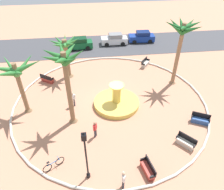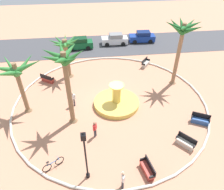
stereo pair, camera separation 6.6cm
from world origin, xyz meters
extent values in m
plane|color=tan|center=(0.00, 0.00, 0.00)|extent=(80.00, 80.00, 0.00)
torus|color=silver|center=(0.00, 0.00, 0.10)|extent=(19.37, 19.37, 0.20)
cube|color=#424247|center=(0.00, 14.08, 0.01)|extent=(48.00, 8.00, 0.03)
cylinder|color=gold|center=(0.58, -0.48, 0.23)|extent=(4.54, 4.54, 0.45)
cylinder|color=#19567F|center=(0.58, -0.48, 0.19)|extent=(3.99, 3.99, 0.34)
cylinder|color=gold|center=(0.58, -0.48, 1.36)|extent=(0.82, 0.82, 1.83)
cylinder|color=#F1C954|center=(0.58, -0.48, 2.34)|extent=(1.45, 1.45, 0.12)
cylinder|color=brown|center=(-4.39, 5.57, 2.33)|extent=(0.55, 0.55, 4.67)
cone|color=brown|center=(-4.39, 5.57, 0.25)|extent=(1.05, 1.05, 0.50)
cone|color=#337F38|center=(-3.57, 5.68, 4.28)|extent=(1.95, 0.81, 1.28)
cone|color=#337F38|center=(-3.77, 6.13, 4.29)|extent=(1.78, 1.69, 1.26)
cone|color=#337F38|center=(-4.38, 6.38, 4.25)|extent=(0.58, 1.89, 1.33)
cone|color=#337F38|center=(-4.96, 6.15, 4.26)|extent=(1.72, 1.74, 1.32)
cone|color=#337F38|center=(-5.22, 5.59, 4.30)|extent=(1.91, 0.61, 1.25)
cone|color=#337F38|center=(-4.96, 4.95, 4.31)|extent=(1.70, 1.78, 1.23)
cone|color=#337F38|center=(-4.28, 4.71, 4.36)|extent=(0.80, 1.96, 1.14)
cone|color=#337F38|center=(-3.80, 4.93, 4.38)|extent=(1.71, 1.78, 1.11)
cylinder|color=brown|center=(-3.69, -2.35, 3.47)|extent=(0.42, 0.42, 6.93)
cone|color=brown|center=(-3.69, -2.35, 0.25)|extent=(0.80, 0.80, 0.50)
cone|color=#28702D|center=(-2.93, -2.25, 6.50)|extent=(1.86, 0.80, 1.36)
cone|color=#28702D|center=(-3.25, -1.62, 6.70)|extent=(1.42, 1.87, 1.00)
cone|color=#28702D|center=(-3.86, -1.52, 6.70)|extent=(0.93, 1.92, 1.00)
cone|color=#28702D|center=(-4.47, -2.04, 6.67)|extent=(1.92, 1.20, 1.07)
cone|color=#28702D|center=(-4.44, -2.62, 6.57)|extent=(1.91, 1.15, 1.23)
cone|color=#28702D|center=(-3.93, -3.13, 6.61)|extent=(1.09, 1.92, 1.16)
cone|color=#28702D|center=(-3.19, -2.92, 6.49)|extent=(1.60, 1.73, 1.37)
cylinder|color=brown|center=(-8.09, -0.40, 2.61)|extent=(0.39, 0.39, 5.22)
cone|color=brown|center=(-8.09, -0.40, 0.25)|extent=(0.75, 0.75, 0.50)
cone|color=#337F38|center=(-7.02, -0.26, 4.86)|extent=(2.40, 0.87, 1.25)
cone|color=#337F38|center=(-7.48, 0.40, 4.69)|extent=(1.83, 2.16, 1.55)
cone|color=#337F38|center=(-8.71, 0.37, 4.64)|extent=(1.85, 2.12, 1.63)
cone|color=#337F38|center=(-9.18, -0.54, 4.87)|extent=(2.40, 0.84, 1.23)
cone|color=#337F38|center=(-8.68, -1.28, 4.77)|extent=(1.76, 2.24, 1.41)
cone|color=#337F38|center=(-7.53, -1.27, 4.71)|extent=(1.72, 2.23, 1.51)
cylinder|color=#8E6B4C|center=(7.57, 2.67, 3.47)|extent=(0.42, 0.42, 6.94)
cone|color=#8E6B4C|center=(7.57, 2.67, 0.25)|extent=(0.79, 0.79, 0.50)
cone|color=#1E6028|center=(8.49, 2.79, 6.68)|extent=(2.08, 0.81, 1.07)
cone|color=#1E6028|center=(8.31, 3.20, 6.60)|extent=(1.97, 1.63, 1.22)
cone|color=#1E6028|center=(7.68, 3.59, 6.64)|extent=(0.80, 2.08, 1.14)
cone|color=#1E6028|center=(7.09, 3.38, 6.48)|extent=(1.57, 1.95, 1.41)
cone|color=#1E6028|center=(6.71, 2.97, 6.60)|extent=(2.09, 1.20, 1.22)
cone|color=#1E6028|center=(6.81, 2.29, 6.45)|extent=(2.01, 1.38, 1.46)
cone|color=#1E6028|center=(7.08, 1.87, 6.69)|extent=(1.53, 2.02, 1.05)
cone|color=#1E6028|center=(7.81, 1.84, 6.51)|extent=(1.10, 2.07, 1.37)
cone|color=#1E6028|center=(8.21, 2.08, 6.52)|extent=(1.85, 1.76, 1.36)
cube|color=#B73D33|center=(-6.81, 4.60, 0.45)|extent=(1.61, 1.31, 0.12)
cube|color=black|center=(-6.93, 4.42, 0.75)|extent=(1.37, 0.96, 0.50)
cube|color=#9C342B|center=(-6.81, 4.60, 0.20)|extent=(1.48, 1.20, 0.39)
cube|color=black|center=(-7.43, 5.02, 0.59)|extent=(0.32, 0.42, 0.24)
cube|color=black|center=(-6.19, 4.18, 0.59)|extent=(0.32, 0.42, 0.24)
cube|color=beige|center=(5.40, -6.32, 0.45)|extent=(1.42, 1.54, 0.12)
cube|color=black|center=(5.56, -6.19, 0.75)|extent=(1.10, 1.27, 0.50)
cube|color=#B6ADA0|center=(5.40, -6.32, 0.20)|extent=(1.31, 1.42, 0.39)
cube|color=black|center=(5.89, -6.89, 0.59)|extent=(0.39, 0.35, 0.24)
cube|color=black|center=(4.91, -5.75, 0.59)|extent=(0.39, 0.35, 0.24)
cube|color=#B73D33|center=(1.74, -8.35, 0.45)|extent=(0.82, 1.67, 0.12)
cube|color=black|center=(1.94, -8.30, 0.75)|extent=(0.40, 1.58, 0.50)
cube|color=#9C342B|center=(1.74, -8.35, 0.20)|extent=(0.75, 1.53, 0.39)
cube|color=black|center=(1.89, -9.08, 0.59)|extent=(0.46, 0.17, 0.24)
cube|color=black|center=(1.58, -7.61, 0.59)|extent=(0.46, 0.17, 0.24)
cube|color=beige|center=(5.42, 6.90, 0.45)|extent=(1.38, 1.57, 0.12)
cube|color=black|center=(5.25, 7.03, 0.75)|extent=(1.05, 1.31, 0.50)
cube|color=#B6ADA0|center=(5.42, 6.90, 0.20)|extent=(1.27, 1.44, 0.39)
cube|color=black|center=(5.88, 7.49, 0.59)|extent=(0.40, 0.34, 0.24)
cube|color=black|center=(4.95, 6.31, 0.59)|extent=(0.40, 0.34, 0.24)
cube|color=#335BA8|center=(7.75, -3.97, 0.45)|extent=(1.65, 1.17, 0.12)
cube|color=black|center=(7.85, -3.79, 0.75)|extent=(1.46, 0.80, 0.50)
cube|color=#2B4E8F|center=(7.75, -3.97, 0.20)|extent=(1.52, 1.08, 0.39)
cube|color=black|center=(8.42, -4.31, 0.59)|extent=(0.28, 0.44, 0.24)
cube|color=black|center=(7.08, -3.63, 0.59)|extent=(0.28, 0.44, 0.24)
cylinder|color=black|center=(-2.48, -8.18, 1.98)|extent=(0.12, 0.12, 3.96)
cylinder|color=black|center=(-2.48, -8.18, 0.15)|extent=(0.28, 0.28, 0.30)
cube|color=black|center=(-2.48, -8.18, 4.18)|extent=(0.32, 0.32, 0.44)
sphere|color=#F2EDCC|center=(-2.48, -8.18, 4.18)|extent=(0.22, 0.22, 0.22)
cone|color=black|center=(-2.48, -8.18, 4.46)|extent=(0.20, 0.20, 0.18)
torus|color=black|center=(-4.54, -6.87, 0.36)|extent=(0.64, 0.44, 0.72)
torus|color=black|center=(-5.38, -7.40, 0.36)|extent=(0.64, 0.44, 0.72)
cylinder|color=#1E66B2|center=(-4.96, -7.13, 0.59)|extent=(0.83, 0.55, 0.05)
cylinder|color=#1E66B2|center=(-5.25, -7.32, 0.74)|extent=(0.04, 0.04, 0.30)
cube|color=black|center=(-5.25, -7.32, 0.91)|extent=(0.22, 0.19, 0.06)
cylinder|color=#1E66B2|center=(-4.58, -6.89, 0.73)|extent=(0.26, 0.39, 0.03)
cylinder|color=#33333D|center=(-0.18, -9.34, 0.46)|extent=(0.14, 0.14, 0.92)
cylinder|color=#33333D|center=(-0.16, -9.16, 0.46)|extent=(0.14, 0.14, 0.92)
cube|color=white|center=(-0.17, -9.25, 1.20)|extent=(0.23, 0.36, 0.56)
sphere|color=tan|center=(-0.17, -9.25, 1.60)|extent=(0.22, 0.22, 0.22)
cylinder|color=white|center=(-0.19, -9.47, 1.20)|extent=(0.09, 0.09, 0.53)
cylinder|color=white|center=(-0.15, -9.03, 1.20)|extent=(0.09, 0.09, 0.53)
cylinder|color=#33333D|center=(-1.80, -4.53, 0.42)|extent=(0.14, 0.14, 0.85)
cylinder|color=#33333D|center=(-1.71, -4.37, 0.42)|extent=(0.14, 0.14, 0.85)
cube|color=red|center=(-1.76, -4.45, 1.13)|extent=(0.34, 0.39, 0.56)
sphere|color=#9E7051|center=(-1.76, -4.45, 1.53)|extent=(0.22, 0.22, 0.22)
cylinder|color=red|center=(-1.87, -4.64, 1.13)|extent=(0.09, 0.09, 0.53)
cylinder|color=red|center=(-1.65, -4.26, 1.13)|extent=(0.09, 0.09, 0.53)
cylinder|color=#33333D|center=(-3.78, -0.14, 0.43)|extent=(0.14, 0.14, 0.86)
cylinder|color=#33333D|center=(-3.60, -0.15, 0.43)|extent=(0.14, 0.14, 0.86)
cube|color=white|center=(-3.69, -0.14, 1.14)|extent=(0.35, 0.23, 0.56)
sphere|color=tan|center=(-3.69, -0.14, 1.54)|extent=(0.22, 0.22, 0.22)
cylinder|color=white|center=(-3.91, -0.13, 1.14)|extent=(0.09, 0.09, 0.53)
cylinder|color=white|center=(-3.47, -0.16, 1.14)|extent=(0.09, 0.09, 0.53)
cube|color=#145B2D|center=(-3.20, 13.34, 0.64)|extent=(4.12, 1.99, 0.90)
cube|color=#0C371B|center=(-3.00, 13.35, 1.36)|extent=(2.10, 1.59, 0.60)
cube|color=#333D47|center=(-3.90, 13.28, 1.28)|extent=(0.39, 1.38, 0.51)
cylinder|color=black|center=(-4.37, 12.39, 0.32)|extent=(0.65, 0.27, 0.64)
cylinder|color=black|center=(-4.50, 14.09, 0.32)|extent=(0.65, 0.27, 0.64)
cylinder|color=black|center=(-1.90, 12.58, 0.32)|extent=(0.65, 0.27, 0.64)
cylinder|color=black|center=(-2.03, 14.28, 0.32)|extent=(0.65, 0.27, 0.64)
cube|color=silver|center=(2.25, 14.31, 0.64)|extent=(4.01, 1.73, 0.90)
cube|color=gray|center=(2.45, 14.31, 1.36)|extent=(2.01, 1.46, 0.60)
cube|color=#333D47|center=(1.55, 14.32, 1.28)|extent=(0.30, 1.36, 0.51)
cylinder|color=black|center=(1.01, 13.47, 0.32)|extent=(0.64, 0.22, 0.64)
cylinder|color=black|center=(1.02, 15.17, 0.32)|extent=(0.64, 0.22, 0.64)
cylinder|color=black|center=(3.49, 13.45, 0.32)|extent=(0.64, 0.22, 0.64)
cylinder|color=black|center=(3.50, 15.15, 0.32)|extent=(0.64, 0.22, 0.64)
cube|color=navy|center=(6.69, 14.75, 0.64)|extent=(4.07, 1.88, 0.90)
cube|color=navy|center=(6.89, 14.74, 1.36)|extent=(2.06, 1.53, 0.60)
cube|color=#333D47|center=(5.99, 14.79, 1.28)|extent=(0.35, 1.37, 0.51)
cylinder|color=black|center=(5.41, 13.96, 0.32)|extent=(0.65, 0.25, 0.64)
cylinder|color=black|center=(5.49, 15.66, 0.32)|extent=(0.65, 0.25, 0.64)
cylinder|color=black|center=(7.89, 13.85, 0.32)|extent=(0.65, 0.25, 0.64)
cylinder|color=black|center=(7.97, 15.55, 0.32)|extent=(0.65, 0.25, 0.64)
camera|label=1|loc=(-1.84, -16.81, 13.73)|focal=33.97mm
camera|label=2|loc=(-1.78, -16.82, 13.73)|focal=33.97mm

